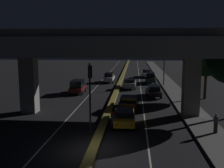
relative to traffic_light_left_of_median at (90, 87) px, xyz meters
name	(u,v)px	position (x,y,z in m)	size (l,w,h in m)	color
ground_plane	(94,150)	(0.74, -3.01, -3.81)	(200.00, 200.00, 0.00)	black
lane_line_left_inner	(103,80)	(-2.93, 31.99, -3.81)	(0.12, 126.00, 0.00)	beige
lane_line_right_inner	(140,80)	(4.40, 31.99, -3.81)	(0.12, 126.00, 0.00)	beige
median_divider	(121,79)	(0.74, 31.99, -3.67)	(0.67, 126.00, 0.28)	olive
sidewalk_right	(170,86)	(9.40, 24.99, -3.75)	(2.73, 126.00, 0.13)	#5B5956
elevated_overpass	(108,49)	(0.74, 6.21, 2.75)	(22.50, 9.24, 8.56)	gray
traffic_light_left_of_median	(90,87)	(0.00, 0.00, 0.00)	(0.30, 0.49, 5.62)	black
street_lamp	(163,56)	(8.06, 25.25, 1.23)	(2.32, 0.32, 8.60)	#2D2D30
car_taxi_yellow_lead	(124,117)	(2.55, 2.78, -3.09)	(2.02, 4.50, 1.37)	gold
car_black_second	(129,102)	(2.77, 8.81, -3.08)	(2.20, 4.08, 1.39)	black
car_black_third	(153,91)	(5.97, 15.72, -3.01)	(2.01, 4.50, 1.51)	black
car_silver_fourth	(130,84)	(2.63, 22.04, -3.03)	(2.19, 4.09, 1.51)	gray
car_dark_green_fifth	(150,78)	(6.28, 28.39, -2.81)	(1.97, 4.28, 1.90)	black
car_white_sixth	(146,73)	(5.92, 37.29, -3.04)	(2.05, 4.60, 1.56)	silver
car_dark_red_lead_oncoming	(78,86)	(-4.81, 17.25, -2.80)	(2.07, 4.18, 1.93)	#591414
car_white_second_oncoming	(109,77)	(-1.32, 28.78, -2.90)	(1.94, 4.23, 1.77)	silver
motorcycle_blue_filtering_near	(113,122)	(1.61, 1.57, -3.21)	(0.32, 1.91, 1.43)	black
pedestrian_on_sidewalk	(216,123)	(9.79, 0.83, -2.90)	(0.37, 0.37, 1.57)	#2D261E
roadside_tree_kerbside_mid	(207,60)	(12.54, 14.80, 1.18)	(4.14, 4.14, 7.09)	#38281C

